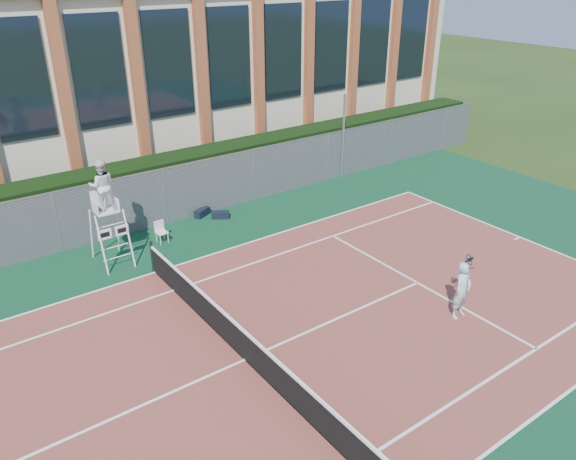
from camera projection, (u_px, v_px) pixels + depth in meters
ground at (245, 361)px, 14.27m from camera, size 120.00×120.00×0.00m
apron at (225, 341)px, 15.00m from camera, size 36.00×20.00×0.01m
tennis_court at (245, 360)px, 14.26m from camera, size 23.77×10.97×0.02m
tennis_net at (244, 343)px, 14.04m from camera, size 0.10×11.30×1.10m
fence at (114, 209)px, 20.20m from camera, size 40.00×0.06×2.20m
hedge at (103, 199)px, 21.08m from camera, size 40.00×1.40×2.20m
building at (33, 83)px, 25.55m from camera, size 45.00×10.60×8.22m
steel_pole at (343, 137)px, 25.49m from camera, size 0.12×0.12×3.87m
umpire_chair at (102, 188)px, 17.82m from camera, size 1.01×1.56×3.63m
plastic_chair at (160, 230)px, 20.08m from camera, size 0.40×0.40×0.81m
sports_bag_near at (202, 212)px, 22.26m from camera, size 0.76×0.56×0.30m
sports_bag_far at (220, 215)px, 22.08m from camera, size 0.74×0.62×0.27m
tennis_player at (462, 290)px, 15.65m from camera, size 0.97×0.67×1.72m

